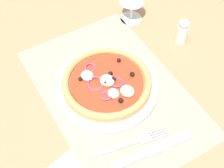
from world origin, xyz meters
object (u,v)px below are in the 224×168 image
object	(u,v)px
knife	(153,150)
pepper_shaker	(182,32)
fork	(135,141)
pizza	(107,82)
plate	(107,86)

from	to	relation	value
knife	pepper_shaker	bearing A→B (deg)	47.69
fork	pepper_shaker	bearing A→B (deg)	46.03
pizza	fork	world-z (taller)	pizza
pepper_shaker	knife	bearing A→B (deg)	-47.47
pepper_shaker	fork	bearing A→B (deg)	-54.62
knife	pizza	bearing A→B (deg)	95.37
fork	knife	xyz separation A→B (cm)	(3.87, 2.24, 0.03)
plate	pepper_shaker	distance (cm)	26.83
plate	pepper_shaker	world-z (taller)	pepper_shaker
plate	fork	xyz separation A→B (cm)	(16.21, -2.17, -0.51)
fork	plate	bearing A→B (deg)	93.01
fork	pepper_shaker	size ratio (longest dim) A/B	2.68
plate	fork	bearing A→B (deg)	-7.64
knife	fork	bearing A→B (deg)	125.24
fork	pepper_shaker	xyz separation A→B (cm)	(-20.32, 28.61, 2.63)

